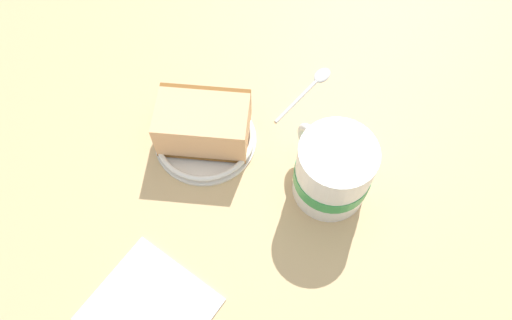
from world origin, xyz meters
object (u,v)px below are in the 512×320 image
(cake_slice, at_px, (203,124))
(teaspoon, at_px, (314,82))
(small_plate, at_px, (205,138))
(tea_mug, at_px, (333,171))
(folded_napkin, at_px, (149,309))

(cake_slice, height_order, teaspoon, cake_slice)
(small_plate, distance_m, tea_mug, 0.18)
(tea_mug, distance_m, folded_napkin, 0.26)
(teaspoon, bearing_deg, tea_mug, -117.02)
(small_plate, relative_size, tea_mug, 1.14)
(teaspoon, height_order, folded_napkin, teaspoon)
(tea_mug, bearing_deg, cake_slice, 125.61)
(small_plate, bearing_deg, folded_napkin, -133.20)
(small_plate, height_order, teaspoon, small_plate)
(teaspoon, bearing_deg, cake_slice, -178.29)
(small_plate, distance_m, cake_slice, 0.03)
(teaspoon, xyz_separation_m, folded_napkin, (-0.33, -0.17, -0.00))
(teaspoon, distance_m, folded_napkin, 0.37)
(cake_slice, xyz_separation_m, tea_mug, (0.10, -0.14, 0.01))
(small_plate, relative_size, folded_napkin, 1.07)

